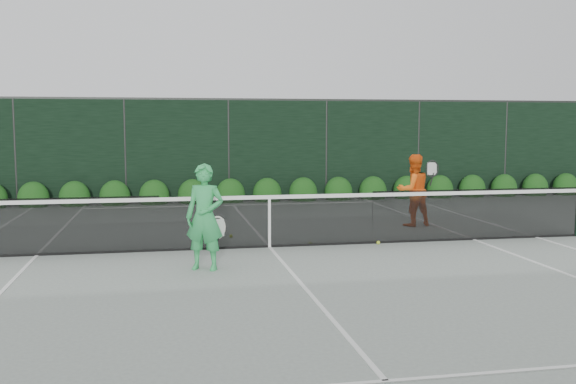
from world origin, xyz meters
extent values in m
plane|color=gray|center=(0.00, 0.00, 0.00)|extent=(80.00, 80.00, 0.00)
cube|color=black|center=(-4.20, 0.00, 0.51)|extent=(4.40, 0.01, 1.02)
cube|color=black|center=(0.00, 0.00, 0.48)|extent=(4.00, 0.01, 0.96)
cube|color=black|center=(4.20, 0.00, 0.51)|extent=(4.40, 0.01, 1.02)
cube|color=white|center=(0.00, 0.00, 0.94)|extent=(12.80, 0.03, 0.07)
cube|color=black|center=(0.00, 0.00, 0.02)|extent=(12.80, 0.02, 0.04)
cube|color=white|center=(0.00, 0.00, 0.46)|extent=(0.05, 0.03, 0.91)
imported|color=green|center=(-1.29, -1.62, 0.84)|extent=(0.72, 0.60, 1.67)
torus|color=silver|center=(-1.09, -1.52, 0.65)|extent=(0.29, 0.15, 0.30)
cylinder|color=black|center=(-1.09, -1.52, 0.41)|extent=(0.10, 0.03, 0.30)
imported|color=orange|center=(3.60, 1.92, 0.81)|extent=(0.86, 0.72, 1.62)
torus|color=black|center=(3.95, 1.72, 1.30)|extent=(0.30, 0.05, 0.30)
cylinder|color=black|center=(3.95, 1.72, 1.06)|extent=(0.10, 0.03, 0.30)
cube|color=white|center=(5.49, 0.00, 0.01)|extent=(0.06, 23.77, 0.01)
cube|color=white|center=(-4.12, 0.00, 0.01)|extent=(0.06, 23.77, 0.01)
cube|color=white|center=(4.12, 0.00, 0.01)|extent=(0.06, 23.77, 0.01)
cube|color=white|center=(0.00, 11.88, 0.01)|extent=(11.03, 0.06, 0.01)
cube|color=white|center=(0.00, 6.40, 0.01)|extent=(8.23, 0.06, 0.01)
cube|color=white|center=(0.00, -6.40, 0.01)|extent=(8.23, 0.06, 0.01)
cube|color=white|center=(0.00, 0.00, 0.01)|extent=(0.06, 12.80, 0.01)
cube|color=black|center=(0.00, 7.50, 1.50)|extent=(32.00, 0.06, 3.00)
cube|color=#262826|center=(0.00, 7.50, 3.03)|extent=(32.00, 0.06, 0.06)
cylinder|color=#262826|center=(-6.00, 7.50, 1.50)|extent=(0.08, 0.08, 3.00)
cylinder|color=#262826|center=(-3.00, 7.50, 1.50)|extent=(0.08, 0.08, 3.00)
cylinder|color=#262826|center=(0.00, 7.50, 1.50)|extent=(0.08, 0.08, 3.00)
cylinder|color=#262826|center=(3.00, 7.50, 1.50)|extent=(0.08, 0.08, 3.00)
cylinder|color=#262826|center=(6.00, 7.50, 1.50)|extent=(0.08, 0.08, 3.00)
cylinder|color=#262826|center=(9.00, 7.50, 1.50)|extent=(0.08, 0.08, 3.00)
ellipsoid|color=#11380F|center=(-5.50, 7.15, 0.23)|extent=(0.86, 0.65, 0.94)
ellipsoid|color=#11380F|center=(-4.40, 7.15, 0.23)|extent=(0.86, 0.65, 0.94)
ellipsoid|color=#11380F|center=(-3.30, 7.15, 0.23)|extent=(0.86, 0.65, 0.94)
ellipsoid|color=#11380F|center=(-2.20, 7.15, 0.23)|extent=(0.86, 0.65, 0.94)
ellipsoid|color=#11380F|center=(-1.10, 7.15, 0.23)|extent=(0.86, 0.65, 0.94)
ellipsoid|color=#11380F|center=(0.00, 7.15, 0.23)|extent=(0.86, 0.65, 0.94)
ellipsoid|color=#11380F|center=(1.10, 7.15, 0.23)|extent=(0.86, 0.65, 0.94)
ellipsoid|color=#11380F|center=(2.20, 7.15, 0.23)|extent=(0.86, 0.65, 0.94)
ellipsoid|color=#11380F|center=(3.30, 7.15, 0.23)|extent=(0.86, 0.65, 0.94)
ellipsoid|color=#11380F|center=(4.40, 7.15, 0.23)|extent=(0.86, 0.65, 0.94)
ellipsoid|color=#11380F|center=(5.50, 7.15, 0.23)|extent=(0.86, 0.65, 0.94)
ellipsoid|color=#11380F|center=(6.60, 7.15, 0.23)|extent=(0.86, 0.65, 0.94)
ellipsoid|color=#11380F|center=(7.70, 7.15, 0.23)|extent=(0.86, 0.65, 0.94)
ellipsoid|color=#11380F|center=(8.80, 7.15, 0.23)|extent=(0.86, 0.65, 0.94)
ellipsoid|color=#11380F|center=(9.90, 7.15, 0.23)|extent=(0.86, 0.65, 0.94)
ellipsoid|color=#11380F|center=(11.00, 7.15, 0.23)|extent=(0.86, 0.65, 0.94)
sphere|color=#BFD72F|center=(-0.60, 1.16, 0.03)|extent=(0.07, 0.07, 0.07)
sphere|color=#BFD72F|center=(2.09, -0.09, 0.03)|extent=(0.07, 0.07, 0.07)
sphere|color=#BFD72F|center=(0.80, 0.06, 0.03)|extent=(0.07, 0.07, 0.07)
camera|label=1|loc=(-1.90, -11.62, 2.28)|focal=40.00mm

